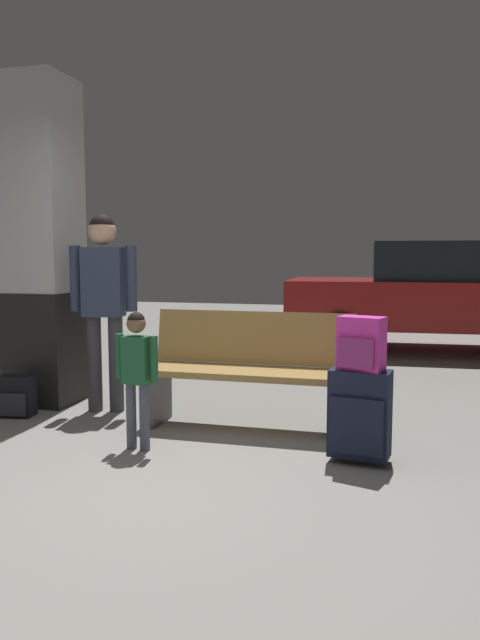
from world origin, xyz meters
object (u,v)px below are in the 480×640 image
adult (104,291)px  parked_car_near (442,293)px  suitcase (360,414)px  backpack_bright (361,344)px  bench (248,371)px  structural_pillar (43,245)px  child (137,365)px  backpack_dark_floor (16,396)px

adult → parked_car_near: size_ratio=0.40×
suitcase → backpack_bright: backpack_bright is taller
bench → parked_car_near: size_ratio=0.38×
structural_pillar → backpack_bright: structural_pillar is taller
suitcase → child: child is taller
suitcase → adult: 2.42m
bench → backpack_bright: size_ratio=4.71×
parked_car_near → bench: bearing=-111.3°
structural_pillar → adult: (0.67, -0.17, -0.39)m
structural_pillar → suitcase: 3.20m
backpack_bright → adult: adult is taller
backpack_bright → parked_car_near: (0.80, 4.92, 0.03)m
structural_pillar → suitcase: size_ratio=4.74×
bench → child: child is taller
backpack_dark_floor → child: bearing=-21.9°
suitcase → structural_pillar: bearing=161.7°
backpack_dark_floor → bench: bearing=5.6°
parked_car_near → suitcase: bearing=-99.2°
bench → adult: bearing=172.9°
suitcase → child: (-1.48, -0.11, 0.26)m
suitcase → bench: bearing=145.3°
suitcase → backpack_bright: (-0.00, -0.00, 0.45)m
child → adult: size_ratio=0.57×
child → backpack_bright: bearing=4.3°
backpack_bright → child: bearing=-175.7°
structural_pillar → suitcase: (2.85, -0.94, -1.10)m
structural_pillar → adult: bearing=-13.9°
suitcase → parked_car_near: parked_car_near is taller
backpack_bright → structural_pillar: bearing=161.7°
structural_pillar → bench: (1.97, -0.33, -0.98)m
adult → parked_car_near: (2.98, 4.14, -0.22)m
adult → backpack_dark_floor: size_ratio=4.90×
suitcase → parked_car_near: bearing=80.8°
structural_pillar → parked_car_near: 5.43m
adult → parked_car_near: adult is taller
bench → backpack_dark_floor: size_ratio=4.71×
child → backpack_dark_floor: bearing=158.1°
child → parked_car_near: parked_car_near is taller
child → parked_car_near: (2.28, 5.03, 0.22)m
suitcase → child: 1.51m
backpack_dark_floor → parked_car_near: size_ratio=0.08×
suitcase → adult: size_ratio=0.36×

